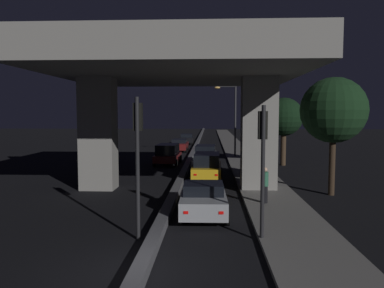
% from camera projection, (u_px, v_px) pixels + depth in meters
% --- Properties ---
extents(ground_plane, '(200.00, 200.00, 0.00)m').
position_uv_depth(ground_plane, '(142.00, 273.00, 10.29)').
color(ground_plane, black).
extents(median_divider, '(0.45, 126.00, 0.35)m').
position_uv_depth(median_divider, '(195.00, 149.00, 45.12)').
color(median_divider, '#4C4C51').
rests_on(median_divider, ground_plane).
extents(sidewalk_right, '(2.91, 126.00, 0.15)m').
position_uv_depth(sidewalk_right, '(241.00, 156.00, 37.92)').
color(sidewalk_right, '#5B5956').
rests_on(sidewalk_right, ground_plane).
extents(elevated_overpass, '(13.50, 13.99, 8.80)m').
position_uv_depth(elevated_overpass, '(177.00, 72.00, 21.09)').
color(elevated_overpass, gray).
rests_on(elevated_overpass, ground_plane).
extents(traffic_light_left_of_median, '(0.30, 0.49, 4.94)m').
position_uv_depth(traffic_light_left_of_median, '(138.00, 143.00, 12.83)').
color(traffic_light_left_of_median, black).
rests_on(traffic_light_left_of_median, ground_plane).
extents(traffic_light_right_of_median, '(0.30, 0.49, 4.66)m').
position_uv_depth(traffic_light_right_of_median, '(263.00, 149.00, 12.64)').
color(traffic_light_right_of_median, black).
rests_on(traffic_light_right_of_median, ground_plane).
extents(street_lamp, '(2.18, 0.32, 7.21)m').
position_uv_depth(street_lamp, '(232.00, 115.00, 37.06)').
color(street_lamp, '#2D2D30').
rests_on(street_lamp, ground_plane).
extents(car_silver_lead, '(2.10, 4.09, 1.45)m').
position_uv_depth(car_silver_lead, '(203.00, 199.00, 15.93)').
color(car_silver_lead, gray).
rests_on(car_silver_lead, ground_plane).
extents(car_taxi_yellow_second, '(2.08, 4.23, 1.78)m').
position_uv_depth(car_taxi_yellow_second, '(207.00, 166.00, 24.55)').
color(car_taxi_yellow_second, gold).
rests_on(car_taxi_yellow_second, ground_plane).
extents(car_silver_third, '(2.06, 4.36, 1.78)m').
position_uv_depth(car_silver_third, '(205.00, 156.00, 30.96)').
color(car_silver_third, gray).
rests_on(car_silver_third, ground_plane).
extents(car_dark_red_lead_oncoming, '(2.19, 4.28, 1.77)m').
position_uv_depth(car_dark_red_lead_oncoming, '(168.00, 154.00, 32.25)').
color(car_dark_red_lead_oncoming, '#591414').
rests_on(car_dark_red_lead_oncoming, ground_plane).
extents(car_dark_red_second_oncoming, '(2.08, 4.58, 1.41)m').
position_uv_depth(car_dark_red_second_oncoming, '(179.00, 145.00, 43.90)').
color(car_dark_red_second_oncoming, '#591414').
rests_on(car_dark_red_second_oncoming, ground_plane).
extents(car_black_third_oncoming, '(2.12, 4.65, 1.48)m').
position_uv_depth(car_black_third_oncoming, '(187.00, 139.00, 54.10)').
color(car_black_third_oncoming, black).
rests_on(car_black_third_oncoming, ground_plane).
extents(motorcycle_blue_filtering_near, '(0.33, 1.73, 1.37)m').
position_uv_depth(motorcycle_blue_filtering_near, '(188.00, 201.00, 16.22)').
color(motorcycle_blue_filtering_near, black).
rests_on(motorcycle_blue_filtering_near, ground_plane).
extents(motorcycle_white_filtering_mid, '(0.32, 2.00, 1.39)m').
position_uv_depth(motorcycle_white_filtering_mid, '(193.00, 172.00, 24.22)').
color(motorcycle_white_filtering_mid, black).
rests_on(motorcycle_white_filtering_mid, ground_plane).
extents(pedestrian_on_sidewalk, '(0.32, 0.32, 1.71)m').
position_uv_depth(pedestrian_on_sidewalk, '(265.00, 185.00, 17.68)').
color(pedestrian_on_sidewalk, black).
rests_on(pedestrian_on_sidewalk, sidewalk_right).
extents(roadside_tree_kerbside_near, '(3.49, 3.49, 6.31)m').
position_uv_depth(roadside_tree_kerbside_near, '(334.00, 111.00, 19.80)').
color(roadside_tree_kerbside_near, '#2D2116').
rests_on(roadside_tree_kerbside_near, ground_plane).
extents(roadside_tree_kerbside_mid, '(3.22, 3.22, 5.74)m').
position_uv_depth(roadside_tree_kerbside_mid, '(284.00, 117.00, 31.53)').
color(roadside_tree_kerbside_mid, '#38281C').
rests_on(roadside_tree_kerbside_mid, ground_plane).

